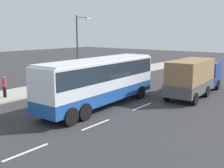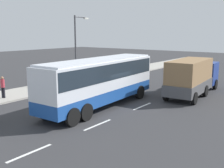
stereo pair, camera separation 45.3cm
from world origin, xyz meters
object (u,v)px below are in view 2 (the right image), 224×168
at_px(coach_bus, 100,77).
at_px(pedestrian_near_curb, 3,86).
at_px(cargo_truck, 193,76).
at_px(street_lamp, 77,45).

distance_m(coach_bus, pedestrian_near_curb, 8.32).
xyz_separation_m(coach_bus, pedestrian_near_curb, (-3.12, 7.65, -1.02)).
bearing_deg(cargo_truck, pedestrian_near_curb, 129.79).
distance_m(pedestrian_near_curb, street_lamp, 8.30).
height_order(cargo_truck, pedestrian_near_curb, cargo_truck).
bearing_deg(cargo_truck, street_lamp, 103.21).
relative_size(coach_bus, cargo_truck, 1.27).
distance_m(cargo_truck, pedestrian_near_curb, 15.95).
bearing_deg(pedestrian_near_curb, street_lamp, -36.64).
bearing_deg(street_lamp, coach_bus, -124.04).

